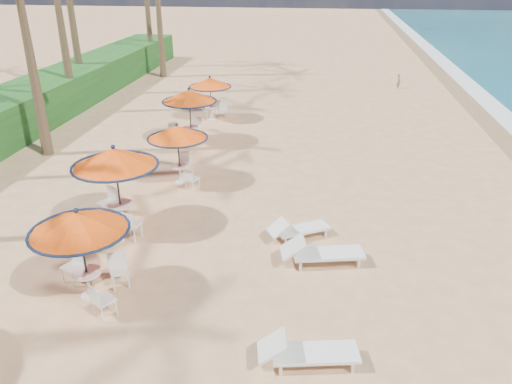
# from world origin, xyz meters

# --- Properties ---
(ground) EXTENTS (160.00, 160.00, 0.00)m
(ground) POSITION_xyz_m (0.00, 0.00, 0.00)
(ground) COLOR tan
(ground) RESTS_ON ground
(scrub_hedge) EXTENTS (3.00, 40.00, 1.80)m
(scrub_hedge) POSITION_xyz_m (-13.50, 11.00, 0.90)
(scrub_hedge) COLOR #194716
(scrub_hedge) RESTS_ON ground
(station_0) EXTENTS (2.19, 2.19, 2.29)m
(station_0) POSITION_xyz_m (-4.80, -0.11, 1.67)
(station_0) COLOR black
(station_0) RESTS_ON ground
(station_1) EXTENTS (2.43, 2.43, 2.53)m
(station_1) POSITION_xyz_m (-5.38, 3.15, 1.85)
(station_1) COLOR black
(station_1) RESTS_ON ground
(station_2) EXTENTS (2.08, 2.12, 2.17)m
(station_2) POSITION_xyz_m (-4.51, 6.56, 1.65)
(station_2) COLOR black
(station_2) RESTS_ON ground
(station_3) EXTENTS (2.29, 2.29, 2.39)m
(station_3) POSITION_xyz_m (-5.30, 10.73, 1.75)
(station_3) COLOR black
(station_3) RESTS_ON ground
(station_4) EXTENTS (2.05, 2.05, 2.14)m
(station_4) POSITION_xyz_m (-5.13, 14.35, 1.57)
(station_4) COLOR black
(station_4) RESTS_ON ground
(lounger_near) EXTENTS (2.01, 0.95, 0.69)m
(lounger_near) POSITION_xyz_m (0.21, -1.62, 0.32)
(lounger_near) COLOR silver
(lounger_near) RESTS_ON ground
(lounger_mid) EXTENTS (2.21, 1.10, 0.76)m
(lounger_mid) POSITION_xyz_m (0.41, 1.97, 0.35)
(lounger_mid) COLOR silver
(lounger_mid) RESTS_ON ground
(lounger_far) EXTENTS (1.81, 1.35, 0.63)m
(lounger_far) POSITION_xyz_m (-0.25, 3.21, 0.30)
(lounger_far) COLOR silver
(lounger_far) RESTS_ON ground
(person) EXTENTS (0.28, 0.38, 0.94)m
(person) POSITION_xyz_m (4.75, 22.30, 0.47)
(person) COLOR #826142
(person) RESTS_ON ground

